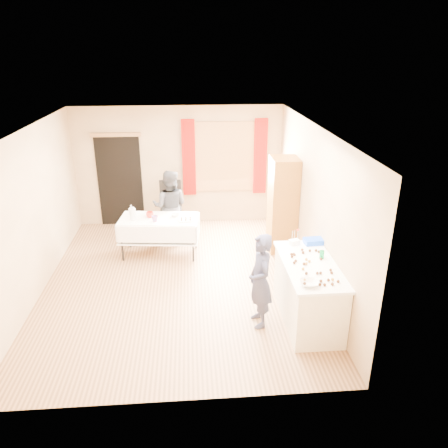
{
  "coord_description": "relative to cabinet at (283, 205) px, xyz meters",
  "views": [
    {
      "loc": [
        0.24,
        -6.62,
        3.76
      ],
      "look_at": [
        0.77,
        0.0,
        1.03
      ],
      "focal_mm": 35.0,
      "sensor_mm": 36.0,
      "label": 1
    }
  ],
  "objects": [
    {
      "name": "wall_right",
      "position": [
        0.27,
        -1.14,
        0.38
      ],
      "size": [
        0.02,
        5.5,
        2.6
      ],
      "primitive_type": "cube",
      "color": "tan",
      "rests_on": "floor"
    },
    {
      "name": "cup_red",
      "position": [
        -2.53,
        -0.01,
        -0.12
      ],
      "size": [
        0.14,
        0.14,
        0.11
      ],
      "primitive_type": "imported",
      "rotation": [
        0.0,
        0.0,
        -0.01
      ],
      "color": "red",
      "rests_on": "party_table"
    },
    {
      "name": "pastry_tray",
      "position": [
        -1.86,
        -0.23,
        -0.16
      ],
      "size": [
        0.3,
        0.22,
        0.02
      ],
      "primitive_type": "cube",
      "rotation": [
        0.0,
        0.0,
        0.09
      ],
      "color": "white",
      "rests_on": "party_table"
    },
    {
      "name": "woman",
      "position": [
        -2.18,
        0.57,
        -0.17
      ],
      "size": [
        0.91,
        0.8,
        1.49
      ],
      "primitive_type": "imported",
      "rotation": [
        0.0,
        0.0,
        2.97
      ],
      "color": "black",
      "rests_on": "floor"
    },
    {
      "name": "window_frame",
      "position": [
        -0.99,
        1.58,
        0.58
      ],
      "size": [
        1.32,
        0.06,
        1.52
      ],
      "primitive_type": "cube",
      "color": "olive",
      "rests_on": "wall_back"
    },
    {
      "name": "wall_left",
      "position": [
        -4.25,
        -1.14,
        0.38
      ],
      "size": [
        0.02,
        5.5,
        2.6
      ],
      "primitive_type": "cube",
      "color": "tan",
      "rests_on": "floor"
    },
    {
      "name": "counter",
      "position": [
        -0.1,
        -2.41,
        -0.47
      ],
      "size": [
        0.76,
        1.6,
        0.91
      ],
      "color": "#F3EACC",
      "rests_on": "floor"
    },
    {
      "name": "soda_can",
      "position": [
        0.1,
        -2.25,
        0.05
      ],
      "size": [
        0.07,
        0.07,
        0.12
      ],
      "primitive_type": "cylinder",
      "rotation": [
        0.0,
        0.0,
        -0.09
      ],
      "color": "#077933",
      "rests_on": "counter"
    },
    {
      "name": "cup_rainbow",
      "position": [
        -2.43,
        -0.23,
        -0.12
      ],
      "size": [
        0.19,
        0.19,
        0.11
      ],
      "primitive_type": "imported",
      "rotation": [
        0.0,
        0.0,
        -0.31
      ],
      "color": "red",
      "rests_on": "party_table"
    },
    {
      "name": "curtain_left",
      "position": [
        -1.77,
        1.53,
        0.58
      ],
      "size": [
        0.28,
        0.06,
        1.65
      ],
      "primitive_type": "cube",
      "color": "#960600",
      "rests_on": "wall_back"
    },
    {
      "name": "party_table",
      "position": [
        -2.37,
        -0.06,
        -0.47
      ],
      "size": [
        1.55,
        0.91,
        0.75
      ],
      "rotation": [
        0.0,
        0.0,
        -0.11
      ],
      "color": "black",
      "rests_on": "floor"
    },
    {
      "name": "cake_balls",
      "position": [
        -0.12,
        -2.54,
        0.01
      ],
      "size": [
        0.49,
        1.07,
        0.04
      ],
      "color": "#3F2314",
      "rests_on": "counter"
    },
    {
      "name": "bottle",
      "position": [
        -2.9,
        0.2,
        -0.08
      ],
      "size": [
        0.13,
        0.13,
        0.18
      ],
      "primitive_type": "imported",
      "rotation": [
        0.0,
        0.0,
        -0.31
      ],
      "color": "white",
      "rests_on": "party_table"
    },
    {
      "name": "cabinet",
      "position": [
        0.0,
        0.0,
        0.0
      ],
      "size": [
        0.5,
        0.6,
        1.84
      ],
      "primitive_type": "cube",
      "color": "brown",
      "rests_on": "floor"
    },
    {
      "name": "curtain_right",
      "position": [
        -0.21,
        1.53,
        0.58
      ],
      "size": [
        0.28,
        0.06,
        1.65
      ],
      "primitive_type": "cube",
      "color": "#960600",
      "rests_on": "wall_back"
    },
    {
      "name": "wall_front",
      "position": [
        -1.99,
        -3.9,
        0.38
      ],
      "size": [
        4.5,
        0.02,
        2.6
      ],
      "primitive_type": "cube",
      "color": "tan",
      "rests_on": "floor"
    },
    {
      "name": "girl",
      "position": [
        -0.82,
        -2.46,
        -0.22
      ],
      "size": [
        0.61,
        0.49,
        1.4
      ],
      "primitive_type": "imported",
      "rotation": [
        0.0,
        0.0,
        -1.42
      ],
      "color": "#272946",
      "rests_on": "floor"
    },
    {
      "name": "wall_back",
      "position": [
        -1.99,
        1.62,
        0.38
      ],
      "size": [
        4.5,
        0.02,
        2.6
      ],
      "primitive_type": "cube",
      "color": "tan",
      "rests_on": "floor"
    },
    {
      "name": "small_bowl",
      "position": [
        -2.06,
        0.01,
        -0.15
      ],
      "size": [
        0.17,
        0.17,
        0.05
      ],
      "primitive_type": "imported",
      "rotation": [
        0.0,
        0.0,
        0.05
      ],
      "color": "white",
      "rests_on": "party_table"
    },
    {
      "name": "foam_block",
      "position": [
        -0.18,
        -1.76,
        0.03
      ],
      "size": [
        0.17,
        0.14,
        0.08
      ],
      "primitive_type": "cube",
      "rotation": [
        0.0,
        0.0,
        0.33
      ],
      "color": "white",
      "rests_on": "counter"
    },
    {
      "name": "door_lintel",
      "position": [
        -3.29,
        1.56,
        1.1
      ],
      "size": [
        1.05,
        0.06,
        0.08
      ],
      "primitive_type": "cube",
      "color": "olive",
      "rests_on": "wall_back"
    },
    {
      "name": "window_pane",
      "position": [
        -0.99,
        1.57,
        0.58
      ],
      "size": [
        1.2,
        0.02,
        1.4
      ],
      "primitive_type": "cube",
      "color": "white",
      "rests_on": "wall_back"
    },
    {
      "name": "blue_basket",
      "position": [
        0.13,
        -1.75,
        0.03
      ],
      "size": [
        0.31,
        0.22,
        0.08
      ],
      "primitive_type": "cube",
      "rotation": [
        0.0,
        0.0,
        0.08
      ],
      "color": "blue",
      "rests_on": "counter"
    },
    {
      "name": "pitcher",
      "position": [
        -2.83,
        -0.11,
        -0.06
      ],
      "size": [
        0.12,
        0.12,
        0.22
      ],
      "primitive_type": "cylinder",
      "rotation": [
        0.0,
        0.0,
        -0.1
      ],
      "color": "silver",
      "rests_on": "party_table"
    },
    {
      "name": "ceiling",
      "position": [
        -1.99,
        -1.14,
        1.69
      ],
      "size": [
        4.5,
        5.5,
        0.02
      ],
      "primitive_type": "cube",
      "color": "white",
      "rests_on": "floor"
    },
    {
      "name": "mixing_bowl",
      "position": [
        -0.28,
        -2.98,
        0.02
      ],
      "size": [
        0.3,
        0.3,
        0.06
      ],
      "primitive_type": "imported",
      "rotation": [
        0.0,
        0.0,
        -0.13
      ],
      "color": "white",
      "rests_on": "counter"
    },
    {
      "name": "chair",
      "position": [
        -2.18,
        1.03,
        -0.59
      ],
      "size": [
        0.47,
        0.47,
        1.11
      ],
      "rotation": [
        0.0,
        0.0,
        0.02
      ],
      "color": "black",
      "rests_on": "floor"
    },
    {
      "name": "floor",
      "position": [
        -1.99,
        -1.14,
        -0.93
      ],
      "size": [
        4.5,
        5.5,
        0.02
      ],
      "primitive_type": "cube",
      "color": "#9E7047",
      "rests_on": "ground"
    },
    {
      "name": "doorway",
      "position": [
        -3.29,
        1.59,
        0.08
      ],
      "size": [
        0.95,
        0.04,
        2.0
      ],
      "primitive_type": "cube",
      "color": "black",
      "rests_on": "floor"
    }
  ]
}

